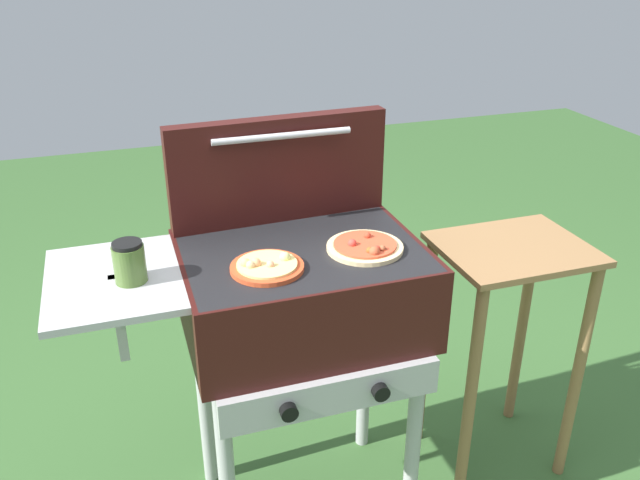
# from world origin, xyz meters

# --- Properties ---
(grill) EXTENTS (0.96, 0.53, 0.90)m
(grill) POSITION_xyz_m (-0.01, -0.00, 0.76)
(grill) COLOR #38110F
(grill) RESTS_ON ground_plane
(grill_lid_open) EXTENTS (0.63, 0.09, 0.30)m
(grill_lid_open) POSITION_xyz_m (0.00, 0.21, 1.05)
(grill_lid_open) COLOR #38110F
(grill_lid_open) RESTS_ON grill
(pizza_pepperoni) EXTENTS (0.20, 0.20, 0.04)m
(pizza_pepperoni) POSITION_xyz_m (0.16, -0.05, 0.91)
(pizza_pepperoni) COLOR beige
(pizza_pepperoni) RESTS_ON grill
(pizza_cheese) EXTENTS (0.18, 0.18, 0.04)m
(pizza_cheese) POSITION_xyz_m (-0.12, -0.08, 0.91)
(pizza_cheese) COLOR #C64723
(pizza_cheese) RESTS_ON grill
(sauce_jar) EXTENTS (0.08, 0.08, 0.10)m
(sauce_jar) POSITION_xyz_m (-0.44, -0.03, 0.95)
(sauce_jar) COLOR #4C6B2D
(sauce_jar) RESTS_ON grill
(prep_table) EXTENTS (0.44, 0.36, 0.81)m
(prep_table) POSITION_xyz_m (0.66, 0.00, 0.57)
(prep_table) COLOR olive
(prep_table) RESTS_ON ground_plane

